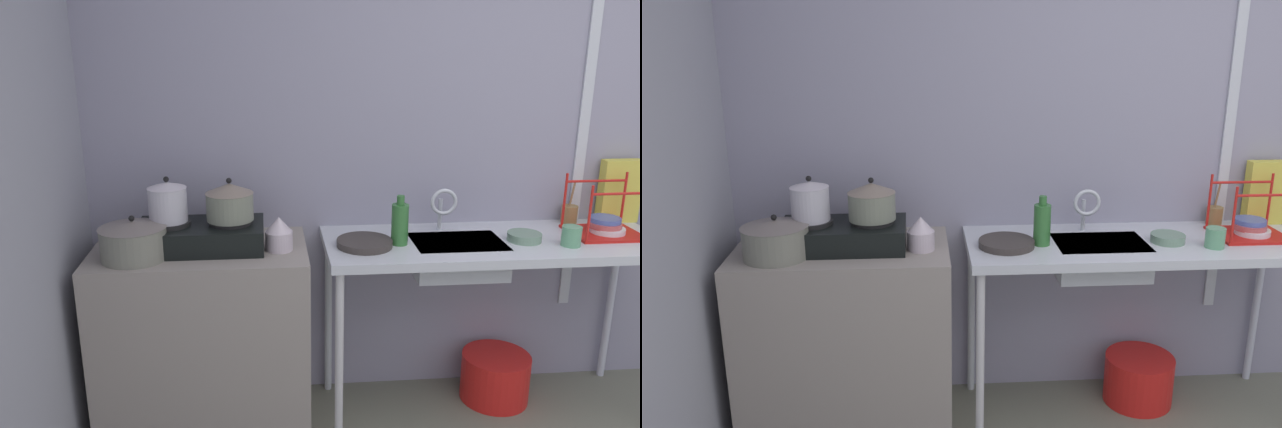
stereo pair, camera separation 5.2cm
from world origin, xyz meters
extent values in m
cube|color=#908FA3|center=(0.00, 1.90, 1.38)|extent=(5.36, 0.10, 2.75)
cube|color=silver|center=(0.04, 1.84, 1.51)|extent=(0.05, 0.01, 2.20)
cube|color=gray|center=(-1.76, 1.58, 0.43)|extent=(0.92, 0.53, 0.86)
cube|color=silver|center=(-0.45, 1.58, 0.84)|extent=(1.53, 0.53, 0.04)
cylinder|color=silver|center=(-1.18, 1.35, 0.41)|extent=(0.04, 0.04, 0.82)
cylinder|color=silver|center=(-1.18, 1.81, 0.41)|extent=(0.04, 0.04, 0.82)
cylinder|color=silver|center=(0.28, 1.81, 0.41)|extent=(0.04, 0.04, 0.82)
cube|color=black|center=(-1.75, 1.58, 0.91)|extent=(0.54, 0.30, 0.11)
cylinder|color=black|center=(-1.88, 1.58, 0.98)|extent=(0.18, 0.18, 0.02)
cylinder|color=black|center=(-1.62, 1.58, 0.98)|extent=(0.18, 0.18, 0.02)
cylinder|color=silver|center=(-1.88, 1.58, 1.06)|extent=(0.16, 0.16, 0.15)
cone|color=silver|center=(-1.88, 1.58, 1.14)|extent=(0.16, 0.16, 0.02)
sphere|color=black|center=(-1.88, 1.58, 1.17)|extent=(0.02, 0.02, 0.02)
cylinder|color=slate|center=(-1.62, 1.58, 1.04)|extent=(0.20, 0.20, 0.12)
cone|color=gray|center=(-1.62, 1.58, 1.12)|extent=(0.20, 0.20, 0.04)
sphere|color=black|center=(-1.62, 1.58, 1.16)|extent=(0.02, 0.02, 0.02)
cylinder|color=slate|center=(-2.01, 1.48, 0.93)|extent=(0.27, 0.27, 0.13)
cone|color=slate|center=(-2.01, 1.48, 1.01)|extent=(0.27, 0.27, 0.03)
sphere|color=black|center=(-2.01, 1.48, 1.03)|extent=(0.02, 0.02, 0.02)
cylinder|color=beige|center=(-1.42, 1.53, 0.90)|extent=(0.12, 0.12, 0.08)
cone|color=beige|center=(-1.42, 1.53, 0.97)|extent=(0.11, 0.11, 0.06)
cube|color=silver|center=(-0.63, 1.57, 0.79)|extent=(0.40, 0.29, 0.15)
cylinder|color=silver|center=(-0.66, 1.74, 0.93)|extent=(0.02, 0.02, 0.15)
torus|color=silver|center=(-0.66, 1.69, 1.01)|extent=(0.13, 0.02, 0.13)
cylinder|color=#38322E|center=(-1.05, 1.54, 0.87)|extent=(0.24, 0.24, 0.03)
cylinder|color=red|center=(-0.07, 1.49, 0.99)|extent=(0.01, 0.01, 0.26)
cylinder|color=red|center=(-0.07, 1.72, 0.99)|extent=(0.01, 0.01, 0.26)
cylinder|color=red|center=(0.22, 1.72, 0.99)|extent=(0.01, 0.01, 0.26)
cylinder|color=red|center=(0.07, 1.49, 1.08)|extent=(0.29, 0.01, 0.01)
cylinder|color=red|center=(0.07, 1.72, 1.08)|extent=(0.29, 0.01, 0.01)
cube|color=red|center=(0.07, 1.60, 0.87)|extent=(0.31, 0.26, 0.01)
cylinder|color=white|center=(0.08, 1.60, 0.88)|extent=(0.15, 0.15, 0.02)
cylinder|color=#BD5351|center=(0.07, 1.60, 0.91)|extent=(0.15, 0.15, 0.02)
cylinder|color=#4D62AC|center=(0.07, 1.61, 0.93)|extent=(0.14, 0.14, 0.02)
cylinder|color=#5C9C71|center=(-0.15, 1.47, 0.90)|extent=(0.08, 0.08, 0.09)
cylinder|color=gray|center=(-0.33, 1.55, 0.88)|extent=(0.15, 0.15, 0.04)
cylinder|color=#316E32|center=(-0.89, 1.56, 0.95)|extent=(0.07, 0.07, 0.18)
cylinder|color=#316E32|center=(-0.89, 1.56, 1.06)|extent=(0.03, 0.03, 0.04)
cube|color=#D8CE48|center=(0.23, 1.80, 1.01)|extent=(0.19, 0.06, 0.31)
cylinder|color=olive|center=(-0.01, 1.79, 0.90)|extent=(0.07, 0.07, 0.09)
cylinder|color=olive|center=(-0.01, 1.79, 0.97)|extent=(0.04, 0.03, 0.17)
cylinder|color=red|center=(-0.37, 1.65, 0.12)|extent=(0.33, 0.33, 0.24)
camera|label=1|loc=(-1.47, -1.01, 1.77)|focal=35.31mm
camera|label=2|loc=(-1.42, -1.01, 1.77)|focal=35.31mm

